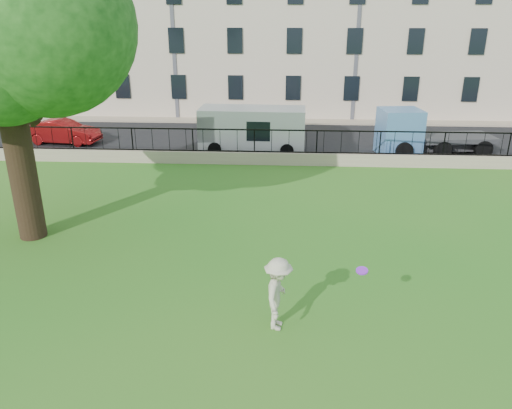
# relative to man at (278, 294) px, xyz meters

# --- Properties ---
(ground) EXTENTS (120.00, 120.00, 0.00)m
(ground) POSITION_rel_man_xyz_m (-1.39, 1.48, -0.90)
(ground) COLOR #25761C
(ground) RESTS_ON ground
(retaining_wall) EXTENTS (50.00, 0.40, 0.60)m
(retaining_wall) POSITION_rel_man_xyz_m (-1.39, 13.48, -0.60)
(retaining_wall) COLOR gray
(retaining_wall) RESTS_ON ground
(iron_railing) EXTENTS (50.00, 0.05, 1.13)m
(iron_railing) POSITION_rel_man_xyz_m (-1.39, 13.48, 0.25)
(iron_railing) COLOR black
(iron_railing) RESTS_ON retaining_wall
(street) EXTENTS (60.00, 9.00, 0.01)m
(street) POSITION_rel_man_xyz_m (-1.39, 18.18, -0.89)
(street) COLOR black
(street) RESTS_ON ground
(sidewalk) EXTENTS (60.00, 1.40, 0.12)m
(sidewalk) POSITION_rel_man_xyz_m (-1.39, 23.38, -0.84)
(sidewalk) COLOR gray
(sidewalk) RESTS_ON ground
(building_row) EXTENTS (56.40, 10.40, 13.80)m
(building_row) POSITION_rel_man_xyz_m (-1.39, 29.05, 6.02)
(building_row) COLOR beige
(building_row) RESTS_ON ground
(man) EXTENTS (0.83, 1.25, 1.80)m
(man) POSITION_rel_man_xyz_m (0.00, 0.00, 0.00)
(man) COLOR beige
(man) RESTS_ON ground
(frisbee) EXTENTS (0.33, 0.32, 0.12)m
(frisbee) POSITION_rel_man_xyz_m (1.86, -0.09, 0.72)
(frisbee) COLOR #8B26DB
(red_sedan) EXTENTS (4.20, 1.85, 1.34)m
(red_sedan) POSITION_rel_man_xyz_m (-12.39, 16.88, -0.23)
(red_sedan) COLOR maroon
(red_sedan) RESTS_ON street
(white_van) EXTENTS (5.56, 2.31, 2.31)m
(white_van) POSITION_rel_man_xyz_m (-1.64, 15.88, 0.25)
(white_van) COLOR silver
(white_van) RESTS_ON street
(blue_truck) EXTENTS (5.84, 2.70, 2.36)m
(blue_truck) POSITION_rel_man_xyz_m (7.74, 15.88, 0.28)
(blue_truck) COLOR #4F7FB9
(blue_truck) RESTS_ON street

